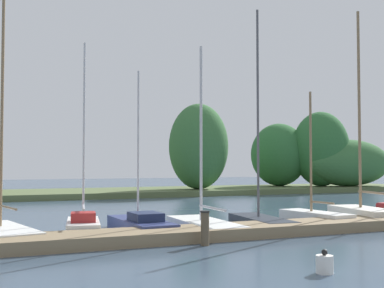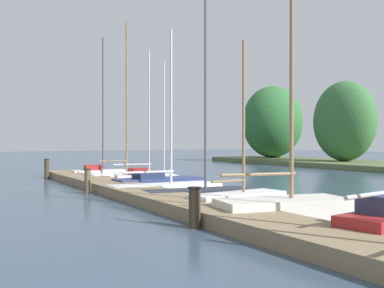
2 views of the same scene
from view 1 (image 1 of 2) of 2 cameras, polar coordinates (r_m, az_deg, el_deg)
The scene contains 11 objects.
dock_pier at distance 17.13m, azimuth 11.84°, elevation -9.28°, with size 26.68×1.80×0.35m.
far_shore at distance 37.09m, azimuth -6.94°, elevation -1.32°, with size 52.30×8.00×7.31m.
sailboat_1 at distance 16.25m, azimuth -20.98°, elevation -9.05°, with size 2.07×4.30×8.16m.
sailboat_2 at distance 16.67m, azimuth -12.33°, elevation -8.93°, with size 1.52×3.05×6.28m.
sailboat_3 at distance 16.99m, azimuth -6.01°, elevation -9.03°, with size 1.33×4.10×5.46m.
sailboat_4 at distance 17.16m, azimuth 1.20°, elevation -9.04°, with size 1.53×4.55×6.36m.
sailboat_5 at distance 18.41m, azimuth 7.73°, elevation -8.39°, with size 1.57×4.05×7.98m.
sailboat_6 at distance 19.70m, azimuth 13.65°, elevation -8.00°, with size 1.29×3.36×5.06m.
sailboat_7 at distance 21.03m, azimuth 18.85°, elevation -7.24°, with size 1.93×3.77×8.45m.
mooring_piling_1 at distance 14.07m, azimuth 1.49°, elevation -9.57°, with size 0.27×0.27×0.96m.
channel_buoy_0 at distance 10.94m, azimuth 14.91°, elevation -13.10°, with size 0.36×0.36×0.50m.
Camera 1 is at (-9.87, 0.08, 2.25)m, focal length 46.68 mm.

